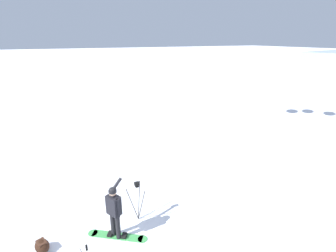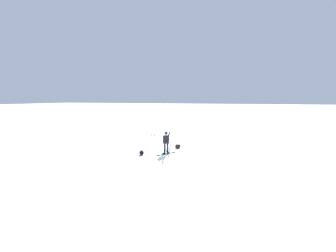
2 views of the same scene
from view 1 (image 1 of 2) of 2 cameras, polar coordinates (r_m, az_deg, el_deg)
name	(u,v)px [view 1 (image 1 of 2)]	position (r m, az deg, el deg)	size (l,w,h in m)	color
ground_plane	(113,251)	(7.98, -12.40, -26.15)	(300.00, 300.00, 0.00)	white
snowboarder	(114,207)	(7.69, -12.23, -17.72)	(0.67, 0.61, 1.75)	black
snowboard	(117,236)	(8.34, -11.52, -23.38)	(1.19, 1.57, 0.10)	#3F994C
camera_tripod	(137,193)	(8.25, -7.06, -15.03)	(0.64, 0.57, 1.39)	#262628
gear_bag_small	(42,246)	(8.46, -26.87, -23.25)	(0.58, 0.51, 0.35)	black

